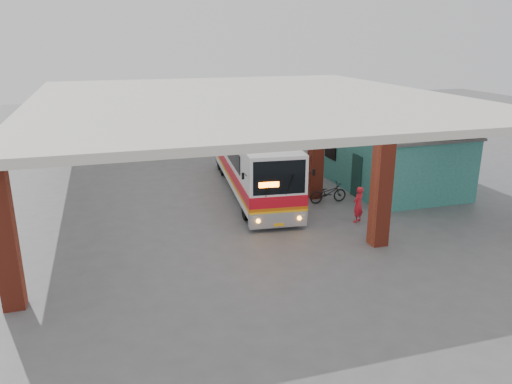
{
  "coord_description": "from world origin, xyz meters",
  "views": [
    {
      "loc": [
        -6.54,
        -18.42,
        7.6
      ],
      "look_at": [
        -0.91,
        0.0,
        1.54
      ],
      "focal_mm": 35.0,
      "sensor_mm": 36.0,
      "label": 1
    }
  ],
  "objects_px": {
    "motorcycle": "(328,193)",
    "coach_bus": "(252,160)",
    "red_chair": "(320,168)",
    "pedestrian": "(358,204)"
  },
  "relations": [
    {
      "from": "motorcycle",
      "to": "red_chair",
      "type": "height_order",
      "value": "motorcycle"
    },
    {
      "from": "coach_bus",
      "to": "pedestrian",
      "type": "height_order",
      "value": "coach_bus"
    },
    {
      "from": "motorcycle",
      "to": "pedestrian",
      "type": "xyz_separation_m",
      "value": [
        0.12,
        -2.72,
        0.29
      ]
    },
    {
      "from": "motorcycle",
      "to": "red_chair",
      "type": "relative_size",
      "value": 2.52
    },
    {
      "from": "motorcycle",
      "to": "coach_bus",
      "type": "bearing_deg",
      "value": 46.54
    },
    {
      "from": "red_chair",
      "to": "coach_bus",
      "type": "bearing_deg",
      "value": -155.2
    },
    {
      "from": "coach_bus",
      "to": "motorcycle",
      "type": "relative_size",
      "value": 6.29
    },
    {
      "from": "coach_bus",
      "to": "red_chair",
      "type": "relative_size",
      "value": 15.83
    },
    {
      "from": "red_chair",
      "to": "motorcycle",
      "type": "bearing_deg",
      "value": -109.24
    },
    {
      "from": "coach_bus",
      "to": "motorcycle",
      "type": "bearing_deg",
      "value": -37.65
    }
  ]
}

